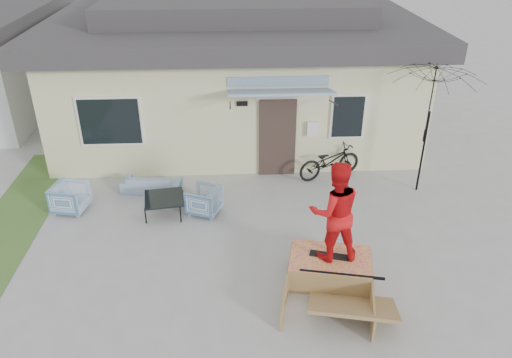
{
  "coord_description": "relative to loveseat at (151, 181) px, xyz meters",
  "views": [
    {
      "loc": [
        -0.21,
        -7.36,
        6.27
      ],
      "look_at": [
        0.3,
        1.8,
        1.3
      ],
      "focal_mm": 35.06,
      "sensor_mm": 36.0,
      "label": 1
    }
  ],
  "objects": [
    {
      "name": "ground",
      "position": [
        2.22,
        -3.73,
        -0.29
      ],
      "size": [
        90.0,
        90.0,
        0.0
      ],
      "primitive_type": "plane",
      "color": "#9C9C9C",
      "rests_on": "ground"
    },
    {
      "name": "grass_strip",
      "position": [
        -2.98,
        -1.73,
        -0.28
      ],
      "size": [
        1.4,
        8.0,
        0.01
      ],
      "primitive_type": "cube",
      "color": "#3F642C",
      "rests_on": "ground"
    },
    {
      "name": "house",
      "position": [
        2.22,
        4.27,
        1.65
      ],
      "size": [
        10.8,
        8.49,
        4.1
      ],
      "color": "beige",
      "rests_on": "ground"
    },
    {
      "name": "loveseat",
      "position": [
        0.0,
        0.0,
        0.0
      ],
      "size": [
        1.52,
        0.64,
        0.58
      ],
      "primitive_type": "imported",
      "rotation": [
        0.0,
        0.0,
        3.0
      ],
      "color": "teal",
      "rests_on": "ground"
    },
    {
      "name": "armchair_left",
      "position": [
        -1.77,
        -0.83,
        0.09
      ],
      "size": [
        0.81,
        0.85,
        0.75
      ],
      "primitive_type": "imported",
      "rotation": [
        0.0,
        0.0,
        1.38
      ],
      "color": "teal",
      "rests_on": "ground"
    },
    {
      "name": "armchair_right",
      "position": [
        1.35,
        -1.09,
        0.07
      ],
      "size": [
        0.87,
        0.89,
        0.72
      ],
      "primitive_type": "imported",
      "rotation": [
        0.0,
        0.0,
        -1.96
      ],
      "color": "teal",
      "rests_on": "ground"
    },
    {
      "name": "coffee_table",
      "position": [
        0.44,
        -1.1,
        -0.07
      ],
      "size": [
        0.99,
        0.99,
        0.43
      ],
      "primitive_type": "cube",
      "rotation": [
        0.0,
        0.0,
        0.14
      ],
      "color": "black",
      "rests_on": "ground"
    },
    {
      "name": "bicycle",
      "position": [
        4.58,
        0.49,
        0.28
      ],
      "size": [
        1.87,
        1.18,
        1.13
      ],
      "primitive_type": "imported",
      "rotation": [
        0.0,
        0.0,
        1.92
      ],
      "color": "black",
      "rests_on": "ground"
    },
    {
      "name": "patio_umbrella",
      "position": [
        6.68,
        -0.31,
        1.46
      ],
      "size": [
        2.16,
        1.99,
        2.2
      ],
      "color": "black",
      "rests_on": "ground"
    },
    {
      "name": "skate_ramp",
      "position": [
        3.83,
        -3.65,
        -0.04
      ],
      "size": [
        1.91,
        2.29,
        0.5
      ],
      "primitive_type": null,
      "rotation": [
        0.0,
        0.0,
        -0.21
      ],
      "color": "olive",
      "rests_on": "ground"
    },
    {
      "name": "skateboard",
      "position": [
        3.84,
        -3.6,
        0.24
      ],
      "size": [
        0.83,
        0.42,
        0.05
      ],
      "primitive_type": "cube",
      "rotation": [
        0.0,
        0.0,
        -0.29
      ],
      "color": "black",
      "rests_on": "skate_ramp"
    },
    {
      "name": "skater",
      "position": [
        3.84,
        -3.6,
        1.24
      ],
      "size": [
        0.99,
        0.79,
        1.95
      ],
      "primitive_type": "imported",
      "rotation": [
        0.0,
        0.0,
        3.2
      ],
      "color": "red",
      "rests_on": "skateboard"
    }
  ]
}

